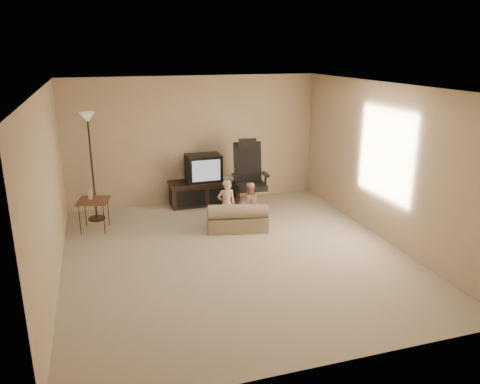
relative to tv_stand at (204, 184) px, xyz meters
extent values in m
plane|color=#BCB195|center=(-0.11, -2.49, -0.42)|extent=(5.50, 5.50, 0.00)
plane|color=silver|center=(-0.11, -2.49, 2.08)|extent=(5.50, 5.50, 0.00)
plane|color=#CDB28E|center=(-0.11, 0.26, 0.83)|extent=(5.00, 0.00, 5.00)
plane|color=#CDB28E|center=(-0.11, -5.24, 0.83)|extent=(5.00, 0.00, 5.00)
plane|color=#CDB28E|center=(-2.61, -2.49, 0.83)|extent=(0.00, 5.50, 5.50)
plane|color=#CDB28E|center=(2.39, -2.49, 0.83)|extent=(0.00, 5.50, 5.50)
cube|color=black|center=(-0.01, 0.00, -0.20)|extent=(1.34, 0.49, 0.43)
cube|color=black|center=(-0.01, 0.00, 0.04)|extent=(1.38, 0.52, 0.04)
cube|color=black|center=(-0.32, -0.25, -0.20)|extent=(0.56, 0.02, 0.33)
cube|color=black|center=(0.31, -0.24, -0.20)|extent=(0.56, 0.02, 0.33)
cube|color=black|center=(-0.01, 0.02, 0.32)|extent=(0.67, 0.48, 0.53)
cube|color=silver|center=(-0.01, -0.23, 0.32)|extent=(0.55, 0.01, 0.41)
cube|color=silver|center=(0.52, -0.05, 0.09)|extent=(0.38, 0.27, 0.06)
cylinder|color=black|center=(0.71, -0.75, -0.15)|extent=(0.08, 0.08, 0.44)
cube|color=black|center=(0.71, -0.75, 0.11)|extent=(0.60, 0.60, 0.10)
cube|color=black|center=(0.74, -0.49, 0.51)|extent=(0.54, 0.25, 0.77)
cube|color=black|center=(0.74, -0.49, 0.87)|extent=(0.34, 0.14, 0.17)
cube|color=black|center=(0.42, -0.72, 0.31)|extent=(0.11, 0.31, 0.04)
cube|color=black|center=(1.01, -0.78, 0.31)|extent=(0.11, 0.31, 0.04)
cube|color=brown|center=(-2.12, -0.82, 0.11)|extent=(0.59, 0.59, 0.03)
cylinder|color=black|center=(-2.35, -0.97, -0.15)|extent=(0.01, 0.01, 0.54)
cylinder|color=black|center=(-1.97, -1.06, -0.15)|extent=(0.01, 0.01, 0.54)
cylinder|color=black|center=(-2.27, -0.58, -0.15)|extent=(0.01, 0.01, 0.54)
cylinder|color=black|center=(-1.88, -0.67, -0.15)|extent=(0.01, 0.01, 0.54)
cylinder|color=beige|center=(-2.16, -0.77, 0.20)|extent=(0.07, 0.07, 0.14)
cone|color=beige|center=(-2.16, -0.77, 0.29)|extent=(0.06, 0.06, 0.05)
cylinder|color=black|center=(-2.09, -0.28, -0.40)|extent=(0.30, 0.30, 0.03)
cylinder|color=black|center=(-2.09, -0.28, 0.51)|extent=(0.03, 0.03, 1.84)
cone|color=beige|center=(-2.09, -0.28, 1.44)|extent=(0.26, 0.26, 0.17)
cube|color=gray|center=(0.23, -1.49, -0.28)|extent=(1.12, 0.76, 0.27)
cylinder|color=gray|center=(0.19, -1.66, -0.04)|extent=(1.03, 0.45, 0.25)
imported|color=#DFA48B|center=(0.06, -1.40, 0.02)|extent=(0.33, 0.24, 0.87)
imported|color=#DFA48B|center=(0.49, -1.36, -0.03)|extent=(0.40, 0.26, 0.78)
camera|label=1|loc=(-1.98, -8.72, 2.59)|focal=35.00mm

